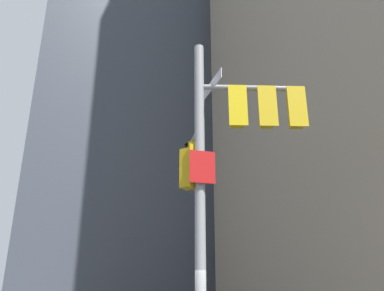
# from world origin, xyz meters

# --- Properties ---
(building_mid_block) EXTENTS (14.29, 14.29, 36.27)m
(building_mid_block) POSITION_xyz_m (1.83, 22.57, 18.14)
(building_mid_block) COLOR #4C5460
(building_mid_block) RESTS_ON ground
(signal_pole_assembly) EXTENTS (3.12, 2.64, 8.36)m
(signal_pole_assembly) POSITION_xyz_m (0.53, 0.08, 5.19)
(signal_pole_assembly) COLOR #9EA0A3
(signal_pole_assembly) RESTS_ON ground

